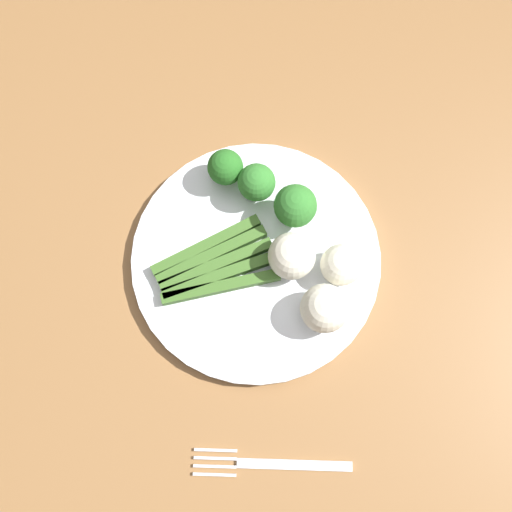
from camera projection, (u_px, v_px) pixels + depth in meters
ground_plane at (266, 310)px, 1.39m from camera, size 6.00×6.00×0.02m
dining_table at (274, 221)px, 0.77m from camera, size 1.38×1.05×0.72m
plate at (256, 259)px, 0.66m from camera, size 0.28×0.28×0.01m
asparagus_bundle at (215, 266)px, 0.64m from camera, size 0.10×0.14×0.01m
broccoli_left at (225, 168)px, 0.65m from camera, size 0.04×0.04×0.05m
broccoli_outer_edge at (295, 206)px, 0.63m from camera, size 0.05×0.05×0.06m
broccoli_back_right at (256, 181)px, 0.64m from camera, size 0.04×0.04×0.05m
cauliflower_near_center at (341, 265)px, 0.62m from camera, size 0.05×0.05×0.05m
cauliflower_back at (325, 308)px, 0.61m from camera, size 0.05×0.05×0.05m
cauliflower_mid at (292, 256)px, 0.62m from camera, size 0.05×0.05×0.05m
fork at (270, 464)px, 0.60m from camera, size 0.03×0.17×0.00m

